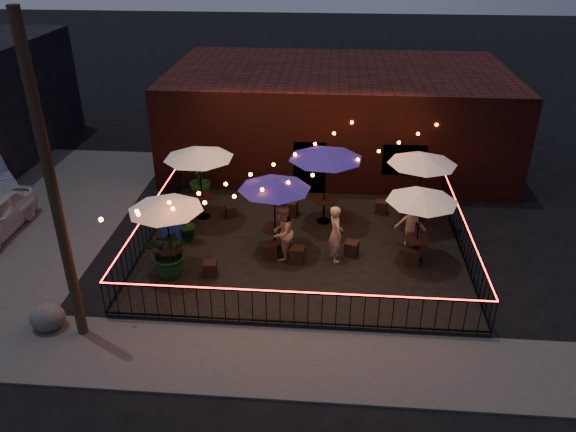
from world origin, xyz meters
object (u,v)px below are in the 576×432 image
cafe_table_0 (165,205)px  boulder (47,317)px  utility_pole (53,193)px  cafe_table_5 (422,160)px  cafe_table_1 (199,154)px  cafe_table_3 (326,154)px  cafe_table_2 (274,185)px  cooler (173,230)px  cafe_table_4 (422,197)px

cafe_table_0 → boulder: size_ratio=2.62×
utility_pole → boulder: bearing=173.3°
cafe_table_5 → utility_pole: bearing=-144.6°
cafe_table_1 → cafe_table_3: size_ratio=1.01×
cafe_table_0 → cafe_table_2: (2.93, 1.48, 0.08)m
cafe_table_2 → boulder: (-5.48, -4.22, -2.05)m
cooler → utility_pole: bearing=-81.5°
boulder → cafe_table_4: bearing=21.9°
utility_pole → cafe_table_1: bearing=74.2°
cafe_table_2 → cafe_table_4: cafe_table_2 is taller
utility_pole → cafe_table_3: utility_pole is taller
cooler → cafe_table_2: bearing=19.9°
utility_pole → cafe_table_0: 3.67m
cafe_table_1 → boulder: (-2.73, -6.19, -2.18)m
cafe_table_4 → cafe_table_5: 2.51m
cafe_table_3 → cafe_table_5: (3.18, 0.22, -0.18)m
utility_pole → boulder: 3.77m
utility_pole → cooler: (1.19, 4.52, -3.42)m
cafe_table_1 → cafe_table_2: (2.75, -1.98, -0.13)m
cafe_table_0 → cafe_table_4: cafe_table_0 is taller
cafe_table_0 → cafe_table_5: cafe_table_5 is taller
cafe_table_1 → cafe_table_3: cafe_table_3 is taller
utility_pole → cafe_table_4: 9.93m
utility_pole → cafe_table_3: bearing=46.4°
cafe_table_0 → cafe_table_3: (4.42, 3.47, 0.32)m
cafe_table_3 → cafe_table_4: 3.67m
cafe_table_3 → cafe_table_4: cafe_table_3 is taller
cafe_table_1 → cafe_table_2: bearing=-35.7°
cafe_table_2 → cooler: cafe_table_2 is taller
cafe_table_1 → cafe_table_5: 7.42m
cafe_table_4 → cafe_table_0: bearing=-170.6°
utility_pole → cafe_table_2: size_ratio=2.99×
cafe_table_0 → cafe_table_5: size_ratio=0.94×
cafe_table_1 → cafe_table_4: (7.11, -2.24, -0.25)m
cafe_table_2 → cooler: 3.81m
cafe_table_0 → cooler: size_ratio=2.78×
cafe_table_3 → boulder: bearing=-138.3°
cafe_table_5 → cafe_table_3: bearing=-176.0°
boulder → cooler: bearing=64.2°
cafe_table_4 → cafe_table_2: bearing=176.5°
cafe_table_0 → boulder: 4.23m
cafe_table_3 → cooler: cafe_table_3 is taller
cafe_table_0 → boulder: (-2.54, -2.74, -1.97)m
cafe_table_1 → cooler: 2.71m
cooler → cafe_table_0: bearing=-52.9°
cafe_table_4 → cooler: (-7.71, 0.46, -1.70)m
cafe_table_4 → cafe_table_5: (0.30, 2.48, 0.19)m
cafe_table_2 → utility_pole: bearing=-136.3°
cafe_table_3 → cooler: (-4.83, -1.80, -2.06)m
cooler → cafe_table_3: bearing=43.6°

